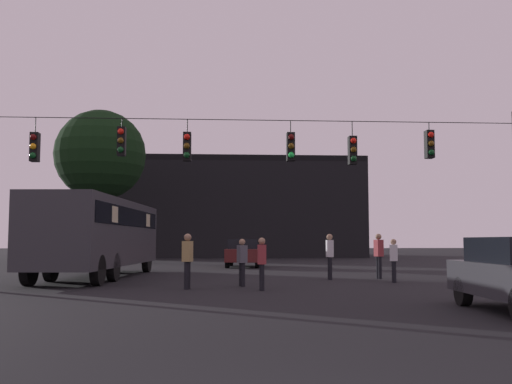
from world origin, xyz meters
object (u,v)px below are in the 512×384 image
(pedestrian_crossing_right, at_px, (330,254))
(pedestrian_crossing_left, at_px, (379,253))
(tree_left_silhouette, at_px, (100,155))
(pedestrian_near_bus, at_px, (394,258))
(pedestrian_far_side, at_px, (242,260))
(car_far_left, at_px, (244,252))
(city_bus, at_px, (100,230))
(pedestrian_crossing_center, at_px, (262,261))
(pedestrian_trailing, at_px, (187,258))

(pedestrian_crossing_right, bearing_deg, pedestrian_crossing_left, 12.97)
(pedestrian_crossing_right, relative_size, tree_left_silhouette, 0.16)
(pedestrian_near_bus, bearing_deg, pedestrian_far_side, -165.82)
(car_far_left, relative_size, pedestrian_near_bus, 2.95)
(city_bus, bearing_deg, pedestrian_crossing_center, -46.23)
(pedestrian_near_bus, bearing_deg, car_far_left, 111.02)
(pedestrian_crossing_left, relative_size, pedestrian_crossing_center, 1.12)
(city_bus, height_order, pedestrian_trailing, city_bus)
(city_bus, distance_m, pedestrian_crossing_left, 10.92)
(pedestrian_near_bus, bearing_deg, city_bus, 162.87)
(pedestrian_crossing_center, relative_size, pedestrian_near_bus, 1.02)
(pedestrian_crossing_center, relative_size, pedestrian_crossing_right, 0.90)
(tree_left_silhouette, bearing_deg, pedestrian_crossing_left, -52.58)
(pedestrian_crossing_left, distance_m, pedestrian_trailing, 8.30)
(pedestrian_crossing_left, distance_m, pedestrian_far_side, 6.32)
(pedestrian_crossing_left, xyz_separation_m, pedestrian_crossing_right, (-1.98, -0.46, -0.01))
(pedestrian_crossing_center, relative_size, tree_left_silhouette, 0.15)
(pedestrian_crossing_center, bearing_deg, pedestrian_far_side, 108.43)
(city_bus, distance_m, car_far_left, 10.90)
(tree_left_silhouette, bearing_deg, pedestrian_near_bus, -55.39)
(pedestrian_far_side, bearing_deg, pedestrian_crossing_center, -71.57)
(city_bus, xyz_separation_m, pedestrian_crossing_right, (8.83, -1.76, -0.90))
(pedestrian_crossing_center, relative_size, pedestrian_far_side, 1.02)
(pedestrian_trailing, bearing_deg, pedestrian_crossing_center, -13.48)
(tree_left_silhouette, bearing_deg, city_bus, -78.28)
(city_bus, xyz_separation_m, pedestrian_crossing_left, (10.80, -1.31, -0.89))
(city_bus, bearing_deg, pedestrian_near_bus, -17.13)
(pedestrian_crossing_center, height_order, pedestrian_trailing, pedestrian_trailing)
(pedestrian_far_side, height_order, tree_left_silhouette, tree_left_silhouette)
(car_far_left, bearing_deg, pedestrian_crossing_right, -75.51)
(pedestrian_near_bus, bearing_deg, pedestrian_crossing_left, 89.25)
(pedestrian_far_side, bearing_deg, pedestrian_crossing_right, 40.68)
(city_bus, relative_size, car_far_left, 2.50)
(pedestrian_crossing_left, height_order, pedestrian_crossing_right, pedestrian_crossing_left)
(pedestrian_crossing_left, xyz_separation_m, pedestrian_trailing, (-7.04, -4.39, -0.04))
(car_far_left, relative_size, tree_left_silhouette, 0.42)
(car_far_left, bearing_deg, tree_left_silhouette, 138.49)
(pedestrian_crossing_center, bearing_deg, city_bus, 133.77)
(city_bus, bearing_deg, tree_left_silhouette, 101.72)
(pedestrian_crossing_center, bearing_deg, tree_left_silhouette, 111.99)
(tree_left_silhouette, bearing_deg, pedestrian_crossing_right, -57.19)
(car_far_left, bearing_deg, city_bus, -123.87)
(car_far_left, height_order, pedestrian_far_side, car_far_left)
(city_bus, relative_size, pedestrian_trailing, 6.71)
(pedestrian_crossing_center, xyz_separation_m, pedestrian_crossing_right, (2.86, 4.47, 0.11))
(pedestrian_trailing, bearing_deg, pedestrian_far_side, 31.64)
(city_bus, height_order, pedestrian_crossing_right, city_bus)
(pedestrian_crossing_center, bearing_deg, car_far_left, 89.72)
(pedestrian_crossing_left, height_order, pedestrian_crossing_center, pedestrian_crossing_left)
(pedestrian_near_bus, height_order, pedestrian_trailing, pedestrian_trailing)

